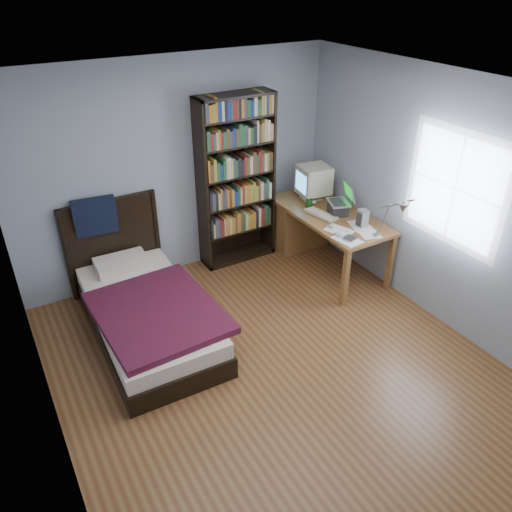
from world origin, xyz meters
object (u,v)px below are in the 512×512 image
Objects in this scene: bed at (144,308)px; soda_can at (309,203)px; keyboard at (321,214)px; speaker at (363,218)px; desk_lamp at (399,210)px; crt_monitor at (313,180)px; bookshelf at (236,182)px; desk at (306,222)px; laptop at (340,205)px.

soda_can is at bearing 8.06° from bed.
soda_can is 2.32m from bed.
keyboard is 2.08× the size of speaker.
speaker is 1.63× the size of soda_can.
soda_can is 0.06× the size of bed.
desk_lamp is at bearing -104.83° from speaker.
desk_lamp is 1.46× the size of keyboard.
crt_monitor is at bearing 86.26° from desk_lamp.
soda_can is 0.90m from bookshelf.
desk is 3.89× the size of keyboard.
laptop is at bearing -40.92° from bookshelf.
speaker is (0.10, -0.91, 0.41)m from desk.
desk_lamp is at bearing -23.83° from bed.
bookshelf is at bearing 122.63° from keyboard.
speaker is at bearing -74.46° from keyboard.
bed is (-1.51, -0.80, -0.78)m from bookshelf.
bed is (-2.45, 0.00, -0.58)m from laptop.
soda_can reaches higher than desk.
bookshelf is at bearing 27.98° from bed.
speaker is at bearing -72.49° from soda_can.
keyboard is (-0.19, -0.45, -0.23)m from crt_monitor.
desk is at bearing 63.29° from keyboard.
bookshelf is (-0.91, 0.30, 0.06)m from crt_monitor.
speaker is 1.54m from bookshelf.
bookshelf reaches higher than speaker.
crt_monitor is 3.51× the size of soda_can.
speaker reaches higher than desk.
keyboard is (-0.21, 0.06, -0.09)m from laptop.
desk is 1.08m from bookshelf.
bookshelf reaches higher than desk_lamp.
desk is 0.58m from keyboard.
bookshelf is (-0.72, 0.74, 0.29)m from keyboard.
crt_monitor is at bearing 55.68° from keyboard.
desk_lamp is 2.71m from bed.
desk_lamp reaches higher than crt_monitor.
desk is at bearing 88.68° from desk_lamp.
desk_lamp is at bearing -96.51° from keyboard.
laptop is 1.25m from bookshelf.
laptop is 0.24m from keyboard.
speaker is at bearing -51.71° from bookshelf.
speaker is at bearing 77.65° from desk_lamp.
laptop is 0.62× the size of desk_lamp.
laptop is 1.10m from desk_lamp.
bookshelf reaches higher than laptop.
crt_monitor is 2.58m from bed.
bookshelf reaches higher than desk.
laptop is 0.91× the size of keyboard.
bookshelf is at bearing 145.93° from soda_can.
bookshelf is at bearing 161.13° from desk.
bed is (-2.42, -0.51, -0.72)m from crt_monitor.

